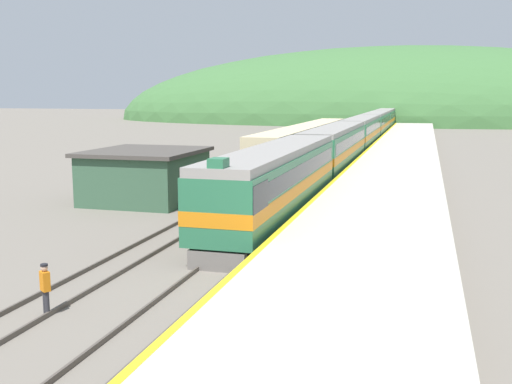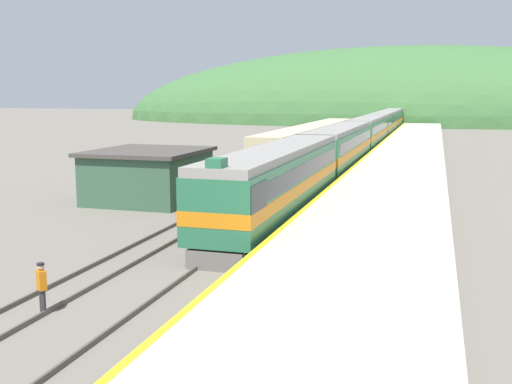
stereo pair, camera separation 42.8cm
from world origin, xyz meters
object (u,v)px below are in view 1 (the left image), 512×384
object	(u,v)px
express_train_lead_car	(276,181)
siding_train	(306,143)
track_worker	(45,286)
carriage_fifth	(386,118)
carriage_second	(335,147)
carriage_third	(362,132)
carriage_fourth	(376,124)

from	to	relation	value
express_train_lead_car	siding_train	distance (m)	29.67
track_worker	carriage_fifth	bearing A→B (deg)	88.07
carriage_second	carriage_fifth	xyz separation A→B (m)	(0.00, 66.68, 0.00)
express_train_lead_car	siding_train	world-z (taller)	express_train_lead_car
express_train_lead_car	carriage_fifth	bearing A→B (deg)	90.00
carriage_second	carriage_third	bearing A→B (deg)	90.00
express_train_lead_car	siding_train	xyz separation A→B (m)	(-4.07, 29.39, -0.30)
carriage_fourth	siding_train	bearing A→B (deg)	-96.34
carriage_third	siding_train	size ratio (longest dim) A/B	0.59
carriage_third	carriage_second	bearing A→B (deg)	-90.00
carriage_fourth	track_worker	distance (m)	81.42
carriage_third	carriage_fourth	size ratio (longest dim) A/B	1.00
carriage_second	track_worker	world-z (taller)	carriage_second
carriage_second	carriage_third	world-z (taller)	same
express_train_lead_car	track_worker	distance (m)	15.73
carriage_second	carriage_third	size ratio (longest dim) A/B	1.00
carriage_third	express_train_lead_car	bearing A→B (deg)	-90.00
siding_train	track_worker	distance (m)	44.69
carriage_third	track_worker	bearing A→B (deg)	-93.37
carriage_fifth	siding_train	distance (m)	59.03
carriage_third	siding_train	xyz separation A→B (m)	(-4.07, -14.44, -0.28)
carriage_fourth	siding_train	xyz separation A→B (m)	(-4.07, -36.66, -0.28)
carriage_fifth	siding_train	xyz separation A→B (m)	(-4.07, -58.89, -0.28)
carriage_fifth	track_worker	size ratio (longest dim) A/B	13.03
express_train_lead_car	track_worker	size ratio (longest dim) A/B	11.99
carriage_second	carriage_third	xyz separation A→B (m)	(0.00, 22.23, 0.00)
carriage_fourth	siding_train	distance (m)	36.89
carriage_fifth	express_train_lead_car	bearing A→B (deg)	-90.00
carriage_second	siding_train	distance (m)	8.79
carriage_third	carriage_fourth	world-z (taller)	same
carriage_fifth	track_worker	xyz separation A→B (m)	(-3.48, -103.56, -1.25)
carriage_third	carriage_fourth	xyz separation A→B (m)	(0.00, 22.23, 0.00)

